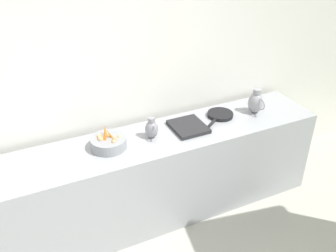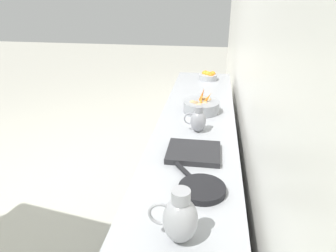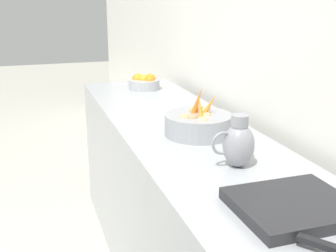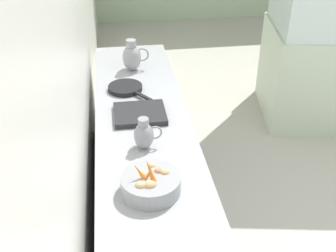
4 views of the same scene
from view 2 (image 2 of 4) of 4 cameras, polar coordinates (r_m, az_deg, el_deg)
ground_plane at (r=3.51m, az=-21.53°, el=-10.43°), size 16.76×16.76×0.00m
tile_wall_left at (r=1.76m, az=18.52°, el=10.06°), size 0.10×9.68×3.00m
prep_counter at (r=2.63m, az=4.64°, el=-9.31°), size 0.62×3.36×0.89m
vegetable_colander at (r=2.72m, az=6.06°, el=3.58°), size 0.31×0.31×0.22m
orange_bowl at (r=3.70m, az=7.32°, el=8.99°), size 0.20×0.20×0.10m
metal_pitcher_tall at (r=1.37m, az=2.15°, el=-16.37°), size 0.21×0.15×0.25m
metal_pitcher_short at (r=2.34m, az=5.46°, el=1.05°), size 0.17×0.12×0.20m
counter_sink_basin at (r=2.04m, az=4.66°, el=-4.78°), size 0.34×0.30×0.04m
skillet_on_counter at (r=1.71m, az=6.10°, el=-11.23°), size 0.30×0.37×0.03m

